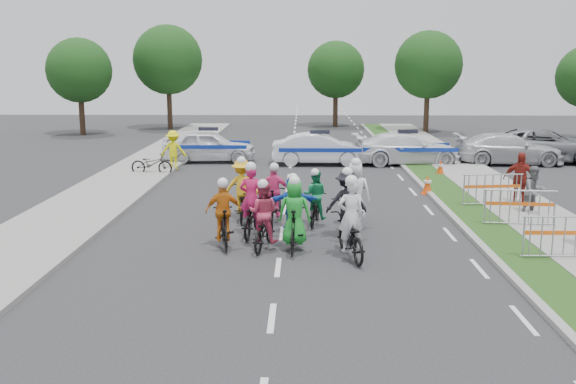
{
  "coord_description": "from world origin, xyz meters",
  "views": [
    {
      "loc": [
        0.55,
        -14.1,
        4.59
      ],
      "look_at": [
        0.15,
        3.36,
        1.1
      ],
      "focal_mm": 40.0,
      "sensor_mm": 36.0,
      "label": 1
    }
  ],
  "objects_px": {
    "rider_5": "(293,209)",
    "spectator_2": "(520,179)",
    "rider_2": "(263,223)",
    "civilian_suv": "(545,145)",
    "barrier_1": "(519,209)",
    "rider_0": "(350,231)",
    "barrier_0": "(564,239)",
    "rider_9": "(274,199)",
    "police_car_0": "(209,146)",
    "tree_4": "(336,70)",
    "spectator_1": "(534,191)",
    "rider_4": "(346,211)",
    "police_car_1": "(320,149)",
    "tree_1": "(428,65)",
    "rider_8": "(315,203)",
    "tree_0": "(79,71)",
    "marshal_hiviz": "(173,150)",
    "parked_bike": "(152,164)",
    "civilian_sedan": "(509,149)",
    "tree_3": "(168,60)",
    "police_car_2": "(407,149)",
    "rider_10": "(242,195)",
    "cone_0": "(427,185)",
    "rider_3": "(224,220)",
    "barrier_2": "(492,191)",
    "cone_1": "(440,168)",
    "rider_7": "(355,200)"
  },
  "relations": [
    {
      "from": "cone_0",
      "to": "rider_2",
      "type": "bearing_deg",
      "value": -127.66
    },
    {
      "from": "rider_0",
      "to": "barrier_0",
      "type": "height_order",
      "value": "rider_0"
    },
    {
      "from": "police_car_0",
      "to": "civilian_suv",
      "type": "bearing_deg",
      "value": -91.45
    },
    {
      "from": "rider_9",
      "to": "barrier_1",
      "type": "xyz_separation_m",
      "value": [
        6.97,
        -0.61,
        -0.13
      ]
    },
    {
      "from": "tree_0",
      "to": "barrier_0",
      "type": "bearing_deg",
      "value": -52.98
    },
    {
      "from": "parked_bike",
      "to": "police_car_1",
      "type": "bearing_deg",
      "value": -61.07
    },
    {
      "from": "rider_8",
      "to": "marshal_hiviz",
      "type": "bearing_deg",
      "value": -49.63
    },
    {
      "from": "rider_7",
      "to": "barrier_1",
      "type": "relative_size",
      "value": 1.0
    },
    {
      "from": "rider_2",
      "to": "civilian_suv",
      "type": "xyz_separation_m",
      "value": [
        12.58,
        15.11,
        0.12
      ]
    },
    {
      "from": "rider_7",
      "to": "tree_3",
      "type": "relative_size",
      "value": 0.27
    },
    {
      "from": "rider_2",
      "to": "tree_1",
      "type": "bearing_deg",
      "value": -97.67
    },
    {
      "from": "rider_3",
      "to": "barrier_2",
      "type": "distance_m",
      "value": 9.41
    },
    {
      "from": "rider_5",
      "to": "spectator_2",
      "type": "xyz_separation_m",
      "value": [
        7.36,
        3.79,
        0.16
      ]
    },
    {
      "from": "parked_bike",
      "to": "tree_4",
      "type": "xyz_separation_m",
      "value": [
        8.8,
        21.52,
        3.72
      ]
    },
    {
      "from": "rider_9",
      "to": "marshal_hiviz",
      "type": "xyz_separation_m",
      "value": [
        -4.86,
        9.46,
        0.18
      ]
    },
    {
      "from": "rider_8",
      "to": "tree_1",
      "type": "xyz_separation_m",
      "value": [
        8.09,
        25.95,
        3.91
      ]
    },
    {
      "from": "spectator_1",
      "to": "tree_0",
      "type": "xyz_separation_m",
      "value": [
        -21.65,
        22.72,
        3.41
      ]
    },
    {
      "from": "police_car_2",
      "to": "spectator_1",
      "type": "xyz_separation_m",
      "value": [
        2.22,
        -10.36,
        0.05
      ]
    },
    {
      "from": "civilian_suv",
      "to": "tree_4",
      "type": "height_order",
      "value": "tree_4"
    },
    {
      "from": "rider_9",
      "to": "marshal_hiviz",
      "type": "bearing_deg",
      "value": -52.44
    },
    {
      "from": "civilian_sedan",
      "to": "tree_3",
      "type": "bearing_deg",
      "value": 51.56
    },
    {
      "from": "rider_2",
      "to": "civilian_sedan",
      "type": "distance_m",
      "value": 17.72
    },
    {
      "from": "marshal_hiviz",
      "to": "tree_4",
      "type": "xyz_separation_m",
      "value": [
        8.13,
        20.21,
        3.32
      ]
    },
    {
      "from": "rider_4",
      "to": "barrier_2",
      "type": "xyz_separation_m",
      "value": [
        4.97,
        3.84,
        -0.19
      ]
    },
    {
      "from": "spectator_1",
      "to": "barrier_1",
      "type": "relative_size",
      "value": 0.78
    },
    {
      "from": "police_car_2",
      "to": "parked_bike",
      "type": "distance_m",
      "value": 11.67
    },
    {
      "from": "spectator_2",
      "to": "barrier_1",
      "type": "relative_size",
      "value": 0.89
    },
    {
      "from": "rider_9",
      "to": "spectator_1",
      "type": "relative_size",
      "value": 1.15
    },
    {
      "from": "barrier_1",
      "to": "rider_0",
      "type": "bearing_deg",
      "value": -149.43
    },
    {
      "from": "rider_3",
      "to": "rider_4",
      "type": "xyz_separation_m",
      "value": [
        3.16,
        0.88,
        0.05
      ]
    },
    {
      "from": "rider_2",
      "to": "police_car_0",
      "type": "bearing_deg",
      "value": -65.95
    },
    {
      "from": "police_car_1",
      "to": "spectator_2",
      "type": "distance_m",
      "value": 10.8
    },
    {
      "from": "marshal_hiviz",
      "to": "spectator_1",
      "type": "bearing_deg",
      "value": 145.19
    },
    {
      "from": "rider_10",
      "to": "spectator_2",
      "type": "distance_m",
      "value": 9.14
    },
    {
      "from": "spectator_1",
      "to": "rider_4",
      "type": "bearing_deg",
      "value": -172.97
    },
    {
      "from": "rider_8",
      "to": "spectator_1",
      "type": "xyz_separation_m",
      "value": [
        6.73,
        1.23,
        0.15
      ]
    },
    {
      "from": "tree_3",
      "to": "rider_0",
      "type": "bearing_deg",
      "value": -71.08
    },
    {
      "from": "police_car_0",
      "to": "tree_4",
      "type": "xyz_separation_m",
      "value": [
        6.91,
        17.81,
        3.43
      ]
    },
    {
      "from": "rider_2",
      "to": "tree_0",
      "type": "relative_size",
      "value": 0.29
    },
    {
      "from": "civilian_sedan",
      "to": "cone_0",
      "type": "bearing_deg",
      "value": 146.23
    },
    {
      "from": "rider_0",
      "to": "rider_2",
      "type": "relative_size",
      "value": 1.14
    },
    {
      "from": "police_car_2",
      "to": "barrier_0",
      "type": "distance_m",
      "value": 15.14
    },
    {
      "from": "rider_9",
      "to": "cone_0",
      "type": "bearing_deg",
      "value": -130.66
    },
    {
      "from": "rider_10",
      "to": "barrier_0",
      "type": "xyz_separation_m",
      "value": [
        7.95,
        -4.13,
        -0.18
      ]
    },
    {
      "from": "civilian_sedan",
      "to": "barrier_0",
      "type": "height_order",
      "value": "civilian_sedan"
    },
    {
      "from": "rider_7",
      "to": "tree_1",
      "type": "distance_m",
      "value": 27.31
    },
    {
      "from": "rider_0",
      "to": "tree_3",
      "type": "height_order",
      "value": "tree_3"
    },
    {
      "from": "civilian_sedan",
      "to": "cone_1",
      "type": "distance_m",
      "value": 5.1
    },
    {
      "from": "rider_9",
      "to": "police_car_1",
      "type": "bearing_deg",
      "value": -87.9
    },
    {
      "from": "police_car_1",
      "to": "cone_1",
      "type": "relative_size",
      "value": 6.27
    }
  ]
}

